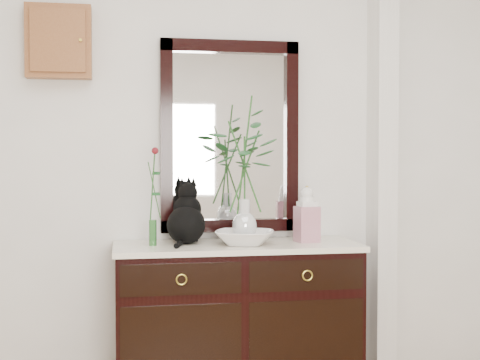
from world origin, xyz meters
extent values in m
cube|color=silver|center=(0.00, 1.98, 1.35)|extent=(3.60, 0.04, 2.70)
cube|color=silver|center=(1.00, 1.90, 1.35)|extent=(0.12, 0.20, 2.70)
cube|color=black|center=(0.10, 1.73, 0.46)|extent=(1.30, 0.50, 0.82)
cube|color=white|center=(0.10, 1.73, 0.83)|extent=(1.33, 0.52, 0.03)
cube|color=black|center=(0.10, 1.97, 1.44)|extent=(0.80, 0.06, 1.10)
cube|color=white|center=(0.10, 1.98, 1.44)|extent=(0.66, 0.01, 0.96)
cube|color=brown|center=(-0.85, 1.94, 1.95)|extent=(0.35, 0.10, 0.40)
imported|color=silver|center=(0.13, 1.67, 0.89)|extent=(0.39, 0.39, 0.08)
camera|label=1|loc=(-0.51, -1.84, 1.32)|focal=50.00mm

